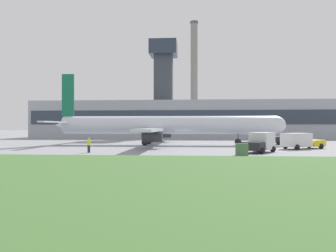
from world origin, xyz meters
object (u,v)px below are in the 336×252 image
(airplane, at_px, (164,126))
(baggage_truck, at_px, (260,143))
(pushback_tug, at_px, (288,140))
(ground_crew_person, at_px, (89,145))
(fuel_truck, at_px, (301,141))

(airplane, xyz_separation_m, baggage_truck, (12.22, -13.89, -1.98))
(pushback_tug, distance_m, baggage_truck, 17.75)
(baggage_truck, height_order, ground_crew_person, baggage_truck)
(fuel_truck, height_order, ground_crew_person, fuel_truck)
(ground_crew_person, bearing_deg, baggage_truck, 6.25)
(pushback_tug, relative_size, ground_crew_person, 2.46)
(airplane, bearing_deg, baggage_truck, -48.67)
(fuel_truck, bearing_deg, ground_crew_person, -162.30)
(fuel_truck, relative_size, ground_crew_person, 3.73)
(airplane, height_order, baggage_truck, airplane)
(airplane, relative_size, pushback_tug, 8.82)
(baggage_truck, relative_size, fuel_truck, 0.78)
(pushback_tug, bearing_deg, airplane, -173.68)
(airplane, xyz_separation_m, ground_crew_person, (-6.96, -15.99, -2.21))
(airplane, xyz_separation_m, pushback_tug, (19.74, 2.19, -2.27))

